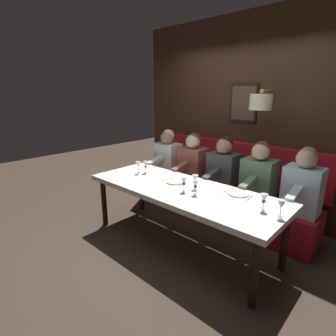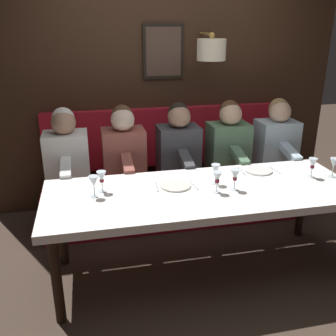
{
  "view_description": "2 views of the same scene",
  "coord_description": "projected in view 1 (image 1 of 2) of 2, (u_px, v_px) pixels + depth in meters",
  "views": [
    {
      "loc": [
        -2.23,
        -1.84,
        1.81
      ],
      "look_at": [
        0.05,
        0.26,
        0.92
      ],
      "focal_mm": 28.08,
      "sensor_mm": 36.0,
      "label": 1
    },
    {
      "loc": [
        -2.53,
        0.82,
        1.93
      ],
      "look_at": [
        0.05,
        0.26,
        0.92
      ],
      "focal_mm": 40.26,
      "sensor_mm": 36.0,
      "label": 2
    }
  ],
  "objects": [
    {
      "name": "diner_near",
      "position": [
        259.0,
        174.0,
        3.33
      ],
      "size": [
        0.6,
        0.4,
        0.79
      ],
      "color": "#567A5B",
      "rests_on": "banquette_bench"
    },
    {
      "name": "wine_glass_0",
      "position": [
        184.0,
        182.0,
        2.94
      ],
      "size": [
        0.07,
        0.07,
        0.16
      ],
      "color": "silver",
      "rests_on": "dining_table"
    },
    {
      "name": "wine_glass_1",
      "position": [
        195.0,
        184.0,
        2.85
      ],
      "size": [
        0.07,
        0.07,
        0.16
      ],
      "color": "silver",
      "rests_on": "dining_table"
    },
    {
      "name": "diner_nearest",
      "position": [
        303.0,
        184.0,
        2.98
      ],
      "size": [
        0.6,
        0.4,
        0.79
      ],
      "color": "silver",
      "rests_on": "banquette_bench"
    },
    {
      "name": "wine_glass_4",
      "position": [
        281.0,
        205.0,
        2.32
      ],
      "size": [
        0.07,
        0.07,
        0.16
      ],
      "color": "silver",
      "rests_on": "dining_table"
    },
    {
      "name": "diner_farthest",
      "position": [
        168.0,
        155.0,
        4.36
      ],
      "size": [
        0.6,
        0.4,
        0.79
      ],
      "color": "white",
      "rests_on": "banquette_bench"
    },
    {
      "name": "diner_middle",
      "position": [
        223.0,
        167.0,
        3.66
      ],
      "size": [
        0.6,
        0.4,
        0.79
      ],
      "color": "#3D3D42",
      "rests_on": "banquette_bench"
    },
    {
      "name": "wine_glass_3",
      "position": [
        146.0,
        165.0,
        3.63
      ],
      "size": [
        0.07,
        0.07,
        0.16
      ],
      "color": "silver",
      "rests_on": "dining_table"
    },
    {
      "name": "place_setting_1",
      "position": [
        238.0,
        193.0,
        2.88
      ],
      "size": [
        0.24,
        0.32,
        0.01
      ],
      "color": "silver",
      "rests_on": "dining_table"
    },
    {
      "name": "diner_far",
      "position": [
        193.0,
        161.0,
        4.01
      ],
      "size": [
        0.6,
        0.4,
        0.79
      ],
      "color": "#934C42",
      "rests_on": "banquette_bench"
    },
    {
      "name": "wine_glass_2",
      "position": [
        264.0,
        199.0,
        2.46
      ],
      "size": [
        0.07,
        0.07,
        0.16
      ],
      "color": "silver",
      "rests_on": "dining_table"
    },
    {
      "name": "back_wall_panel",
      "position": [
        245.0,
        124.0,
        3.93
      ],
      "size": [
        0.59,
        3.81,
        2.9
      ],
      "color": "#382316",
      "rests_on": "ground_plane"
    },
    {
      "name": "banquette_bench",
      "position": [
        220.0,
        205.0,
        3.85
      ],
      "size": [
        0.52,
        2.61,
        0.45
      ],
      "primitive_type": "cube",
      "color": "red",
      "rests_on": "ground_plane"
    },
    {
      "name": "wine_glass_6",
      "position": [
        138.0,
        165.0,
        3.61
      ],
      "size": [
        0.07,
        0.07,
        0.16
      ],
      "color": "silver",
      "rests_on": "dining_table"
    },
    {
      "name": "ground_plane",
      "position": [
        181.0,
        243.0,
        3.28
      ],
      "size": [
        12.0,
        12.0,
        0.0
      ],
      "primitive_type": "plane",
      "color": "#423328"
    },
    {
      "name": "dining_table",
      "position": [
        181.0,
        193.0,
        3.09
      ],
      "size": [
        0.9,
        2.41,
        0.74
      ],
      "color": "white",
      "rests_on": "ground_plane"
    },
    {
      "name": "place_setting_0",
      "position": [
        175.0,
        182.0,
        3.27
      ],
      "size": [
        0.24,
        0.32,
        0.01
      ],
      "color": "silver",
      "rests_on": "dining_table"
    },
    {
      "name": "wine_glass_5",
      "position": [
        195.0,
        179.0,
        3.02
      ],
      "size": [
        0.07,
        0.07,
        0.16
      ],
      "color": "silver",
      "rests_on": "dining_table"
    }
  ]
}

